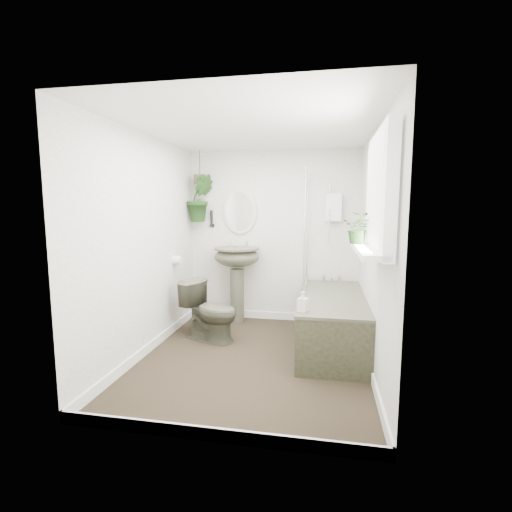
# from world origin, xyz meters

# --- Properties ---
(floor) EXTENTS (2.30, 2.80, 0.02)m
(floor) POSITION_xyz_m (0.00, 0.00, -0.01)
(floor) COLOR black
(floor) RESTS_ON ground
(ceiling) EXTENTS (2.30, 2.80, 0.02)m
(ceiling) POSITION_xyz_m (0.00, 0.00, 2.31)
(ceiling) COLOR white
(ceiling) RESTS_ON ground
(wall_back) EXTENTS (2.30, 0.02, 2.30)m
(wall_back) POSITION_xyz_m (0.00, 1.41, 1.15)
(wall_back) COLOR white
(wall_back) RESTS_ON ground
(wall_front) EXTENTS (2.30, 0.02, 2.30)m
(wall_front) POSITION_xyz_m (0.00, -1.41, 1.15)
(wall_front) COLOR white
(wall_front) RESTS_ON ground
(wall_left) EXTENTS (0.02, 2.80, 2.30)m
(wall_left) POSITION_xyz_m (-1.16, 0.00, 1.15)
(wall_left) COLOR white
(wall_left) RESTS_ON ground
(wall_right) EXTENTS (0.02, 2.80, 2.30)m
(wall_right) POSITION_xyz_m (1.16, 0.00, 1.15)
(wall_right) COLOR white
(wall_right) RESTS_ON ground
(skirting) EXTENTS (2.30, 2.80, 0.10)m
(skirting) POSITION_xyz_m (0.00, 0.00, 0.05)
(skirting) COLOR white
(skirting) RESTS_ON floor
(bathtub) EXTENTS (0.72, 1.72, 0.58)m
(bathtub) POSITION_xyz_m (0.80, 0.50, 0.29)
(bathtub) COLOR #474837
(bathtub) RESTS_ON floor
(bath_screen) EXTENTS (0.04, 0.72, 1.40)m
(bath_screen) POSITION_xyz_m (0.47, 0.99, 1.28)
(bath_screen) COLOR silver
(bath_screen) RESTS_ON bathtub
(shower_box) EXTENTS (0.20, 0.10, 0.35)m
(shower_box) POSITION_xyz_m (0.80, 1.34, 1.55)
(shower_box) COLOR white
(shower_box) RESTS_ON wall_back
(oval_mirror) EXTENTS (0.46, 0.03, 0.62)m
(oval_mirror) POSITION_xyz_m (-0.45, 1.37, 1.50)
(oval_mirror) COLOR beige
(oval_mirror) RESTS_ON wall_back
(wall_sconce) EXTENTS (0.04, 0.04, 0.22)m
(wall_sconce) POSITION_xyz_m (-0.85, 1.36, 1.40)
(wall_sconce) COLOR black
(wall_sconce) RESTS_ON wall_back
(toilet_roll_holder) EXTENTS (0.11, 0.11, 0.11)m
(toilet_roll_holder) POSITION_xyz_m (-1.10, 0.70, 0.90)
(toilet_roll_holder) COLOR white
(toilet_roll_holder) RESTS_ON wall_left
(window_recess) EXTENTS (0.08, 1.00, 0.90)m
(window_recess) POSITION_xyz_m (1.09, -0.70, 1.65)
(window_recess) COLOR white
(window_recess) RESTS_ON wall_right
(window_sill) EXTENTS (0.18, 1.00, 0.04)m
(window_sill) POSITION_xyz_m (1.02, -0.70, 1.23)
(window_sill) COLOR white
(window_sill) RESTS_ON wall_right
(window_blinds) EXTENTS (0.01, 0.86, 0.76)m
(window_blinds) POSITION_xyz_m (1.04, -0.70, 1.65)
(window_blinds) COLOR white
(window_blinds) RESTS_ON wall_right
(toilet) EXTENTS (0.78, 0.61, 0.70)m
(toilet) POSITION_xyz_m (-0.60, 0.46, 0.35)
(toilet) COLOR #474837
(toilet) RESTS_ON floor
(pedestal_sink) EXTENTS (0.64, 0.56, 1.03)m
(pedestal_sink) POSITION_xyz_m (-0.45, 1.18, 0.51)
(pedestal_sink) COLOR #474837
(pedestal_sink) RESTS_ON floor
(sill_plant) EXTENTS (0.30, 0.28, 0.26)m
(sill_plant) POSITION_xyz_m (0.97, -0.40, 1.38)
(sill_plant) COLOR black
(sill_plant) RESTS_ON window_sill
(hanging_plant) EXTENTS (0.43, 0.39, 0.63)m
(hanging_plant) POSITION_xyz_m (-0.97, 1.25, 1.67)
(hanging_plant) COLOR black
(hanging_plant) RESTS_ON ceiling
(soap_bottle) EXTENTS (0.11, 0.11, 0.19)m
(soap_bottle) POSITION_xyz_m (0.51, -0.19, 0.68)
(soap_bottle) COLOR black
(soap_bottle) RESTS_ON bathtub
(hanging_pot) EXTENTS (0.16, 0.16, 0.12)m
(hanging_pot) POSITION_xyz_m (-0.97, 1.25, 1.93)
(hanging_pot) COLOR brown
(hanging_pot) RESTS_ON ceiling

